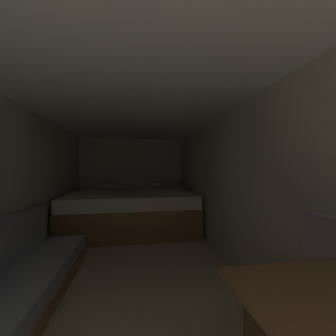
% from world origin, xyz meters
% --- Properties ---
extents(ground_plane, '(7.51, 7.51, 0.00)m').
position_xyz_m(ground_plane, '(0.00, 2.07, 0.00)').
color(ground_plane, beige).
extents(wall_back, '(2.70, 0.05, 2.03)m').
position_xyz_m(wall_back, '(0.00, 4.85, 1.01)').
color(wall_back, beige).
rests_on(wall_back, ground).
extents(wall_left, '(0.05, 5.51, 2.03)m').
position_xyz_m(wall_left, '(-1.33, 2.07, 1.01)').
color(wall_left, beige).
rests_on(wall_left, ground).
extents(wall_right, '(0.05, 5.51, 2.03)m').
position_xyz_m(wall_right, '(1.33, 2.07, 1.01)').
color(wall_right, beige).
rests_on(wall_right, ground).
extents(ceiling_slab, '(2.70, 5.51, 0.05)m').
position_xyz_m(ceiling_slab, '(0.00, 2.07, 2.05)').
color(ceiling_slab, white).
rests_on(ceiling_slab, wall_left).
extents(bed, '(2.48, 1.84, 0.93)m').
position_xyz_m(bed, '(0.00, 3.87, 0.38)').
color(bed, olive).
rests_on(bed, ground).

